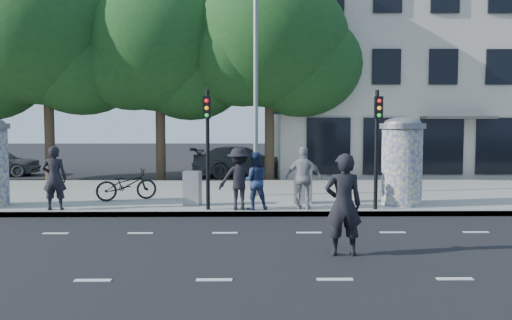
{
  "coord_description": "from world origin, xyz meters",
  "views": [
    {
      "loc": [
        0.58,
        -10.28,
        2.56
      ],
      "look_at": [
        0.77,
        3.5,
        1.59
      ],
      "focal_mm": 35.0,
      "sensor_mm": 36.0,
      "label": 1
    }
  ],
  "objects_px": {
    "traffic_pole_near": "(207,137)",
    "ped_b": "(54,178)",
    "bicycle": "(127,185)",
    "ad_column_right": "(402,159)",
    "car_right": "(242,161)",
    "man_road": "(343,205)",
    "ped_d": "(239,179)",
    "cabinet_right": "(303,185)",
    "ped_e": "(304,178)",
    "ped_f": "(401,177)",
    "street_lamp": "(256,58)",
    "cabinet_left": "(192,188)",
    "ped_c": "(254,181)",
    "traffic_pole_far": "(377,137)"
  },
  "relations": [
    {
      "from": "bicycle",
      "to": "traffic_pole_near",
      "type": "bearing_deg",
      "value": -148.68
    },
    {
      "from": "ped_e",
      "to": "ped_f",
      "type": "distance_m",
      "value": 3.21
    },
    {
      "from": "cabinet_left",
      "to": "cabinet_right",
      "type": "height_order",
      "value": "cabinet_right"
    },
    {
      "from": "traffic_pole_near",
      "to": "ped_b",
      "type": "xyz_separation_m",
      "value": [
        -4.35,
        0.06,
        -1.17
      ]
    },
    {
      "from": "bicycle",
      "to": "cabinet_right",
      "type": "relative_size",
      "value": 1.67
    },
    {
      "from": "ped_d",
      "to": "cabinet_right",
      "type": "distance_m",
      "value": 2.27
    },
    {
      "from": "ad_column_right",
      "to": "traffic_pole_near",
      "type": "relative_size",
      "value": 0.78
    },
    {
      "from": "ped_d",
      "to": "traffic_pole_near",
      "type": "bearing_deg",
      "value": 1.86
    },
    {
      "from": "street_lamp",
      "to": "ped_b",
      "type": "height_order",
      "value": "street_lamp"
    },
    {
      "from": "cabinet_left",
      "to": "car_right",
      "type": "bearing_deg",
      "value": 93.44
    },
    {
      "from": "ped_b",
      "to": "man_road",
      "type": "relative_size",
      "value": 0.91
    },
    {
      "from": "traffic_pole_near",
      "to": "ped_b",
      "type": "relative_size",
      "value": 1.86
    },
    {
      "from": "ad_column_right",
      "to": "ped_f",
      "type": "distance_m",
      "value": 0.55
    },
    {
      "from": "cabinet_right",
      "to": "ped_e",
      "type": "bearing_deg",
      "value": -87.63
    },
    {
      "from": "traffic_pole_near",
      "to": "traffic_pole_far",
      "type": "height_order",
      "value": "same"
    },
    {
      "from": "ped_d",
      "to": "car_right",
      "type": "xyz_separation_m",
      "value": [
        -0.06,
        11.07,
        -0.3
      ]
    },
    {
      "from": "traffic_pole_near",
      "to": "ped_c",
      "type": "bearing_deg",
      "value": 2.58
    },
    {
      "from": "traffic_pole_near",
      "to": "ped_f",
      "type": "distance_m",
      "value": 6.03
    },
    {
      "from": "ad_column_right",
      "to": "bicycle",
      "type": "height_order",
      "value": "ad_column_right"
    },
    {
      "from": "ad_column_right",
      "to": "ped_c",
      "type": "relative_size",
      "value": 1.61
    },
    {
      "from": "traffic_pole_far",
      "to": "bicycle",
      "type": "bearing_deg",
      "value": 166.07
    },
    {
      "from": "ad_column_right",
      "to": "traffic_pole_far",
      "type": "relative_size",
      "value": 0.78
    },
    {
      "from": "ad_column_right",
      "to": "ped_b",
      "type": "distance_m",
      "value": 10.2
    },
    {
      "from": "ped_d",
      "to": "ped_e",
      "type": "height_order",
      "value": "ped_e"
    },
    {
      "from": "man_road",
      "to": "cabinet_right",
      "type": "relative_size",
      "value": 1.75
    },
    {
      "from": "ped_e",
      "to": "cabinet_right",
      "type": "distance_m",
      "value": 1.17
    },
    {
      "from": "ped_c",
      "to": "ped_f",
      "type": "xyz_separation_m",
      "value": [
        4.49,
        0.92,
        0.02
      ]
    },
    {
      "from": "ped_e",
      "to": "car_right",
      "type": "bearing_deg",
      "value": -63.68
    },
    {
      "from": "ped_e",
      "to": "cabinet_left",
      "type": "distance_m",
      "value": 3.39
    },
    {
      "from": "ped_b",
      "to": "cabinet_left",
      "type": "height_order",
      "value": "ped_b"
    },
    {
      "from": "cabinet_right",
      "to": "car_right",
      "type": "relative_size",
      "value": 0.23
    },
    {
      "from": "traffic_pole_near",
      "to": "ped_f",
      "type": "bearing_deg",
      "value": 9.54
    },
    {
      "from": "ped_f",
      "to": "man_road",
      "type": "distance_m",
      "value": 6.09
    },
    {
      "from": "ped_e",
      "to": "cabinet_right",
      "type": "bearing_deg",
      "value": -78.78
    },
    {
      "from": "ped_c",
      "to": "ped_e",
      "type": "xyz_separation_m",
      "value": [
        1.42,
        -0.0,
        0.07
      ]
    },
    {
      "from": "cabinet_right",
      "to": "man_road",
      "type": "bearing_deg",
      "value": -80.51
    },
    {
      "from": "ped_d",
      "to": "car_right",
      "type": "height_order",
      "value": "ped_d"
    },
    {
      "from": "ped_b",
      "to": "ped_c",
      "type": "height_order",
      "value": "ped_b"
    },
    {
      "from": "traffic_pole_near",
      "to": "ped_e",
      "type": "height_order",
      "value": "traffic_pole_near"
    },
    {
      "from": "street_lamp",
      "to": "cabinet_left",
      "type": "xyz_separation_m",
      "value": [
        -1.94,
        -1.99,
        -4.13
      ]
    },
    {
      "from": "ad_column_right",
      "to": "cabinet_left",
      "type": "xyz_separation_m",
      "value": [
        -6.34,
        -0.06,
        -0.87
      ]
    },
    {
      "from": "traffic_pole_far",
      "to": "car_right",
      "type": "xyz_separation_m",
      "value": [
        -3.97,
        11.13,
        -1.49
      ]
    },
    {
      "from": "traffic_pole_far",
      "to": "man_road",
      "type": "bearing_deg",
      "value": -111.88
    },
    {
      "from": "traffic_pole_near",
      "to": "car_right",
      "type": "xyz_separation_m",
      "value": [
        0.83,
        11.13,
        -1.49
      ]
    },
    {
      "from": "bicycle",
      "to": "ad_column_right",
      "type": "bearing_deg",
      "value": -120.94
    },
    {
      "from": "ad_column_right",
      "to": "car_right",
      "type": "xyz_separation_m",
      "value": [
        -4.97,
        10.22,
        -0.8
      ]
    },
    {
      "from": "cabinet_left",
      "to": "ped_d",
      "type": "bearing_deg",
      "value": -18.1
    },
    {
      "from": "traffic_pole_near",
      "to": "ped_c",
      "type": "height_order",
      "value": "traffic_pole_near"
    },
    {
      "from": "street_lamp",
      "to": "cabinet_right",
      "type": "xyz_separation_m",
      "value": [
        1.44,
        -1.67,
        -4.07
      ]
    },
    {
      "from": "traffic_pole_far",
      "to": "ped_b",
      "type": "bearing_deg",
      "value": 179.64
    }
  ]
}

